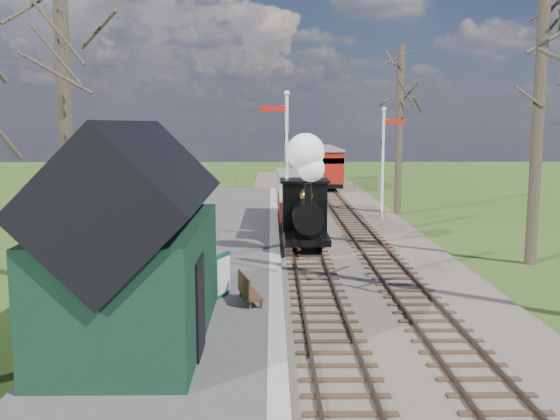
% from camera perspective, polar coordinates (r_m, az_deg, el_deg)
% --- Properties ---
extents(distant_hills, '(114.40, 48.00, 22.02)m').
position_cam_1_polar(distant_hills, '(76.76, 1.30, -8.02)').
color(distant_hills, '#385B23').
rests_on(distant_hills, ground).
extents(ballast_bed, '(8.00, 60.00, 0.10)m').
position_cam_1_polar(ballast_bed, '(31.86, 3.94, -0.86)').
color(ballast_bed, brown).
rests_on(ballast_bed, ground).
extents(track_near, '(1.60, 60.00, 0.15)m').
position_cam_1_polar(track_near, '(31.77, 1.61, -0.78)').
color(track_near, brown).
rests_on(track_near, ground).
extents(track_far, '(1.60, 60.00, 0.15)m').
position_cam_1_polar(track_far, '(31.98, 6.27, -0.76)').
color(track_far, brown).
rests_on(track_far, ground).
extents(platform, '(5.00, 44.00, 0.20)m').
position_cam_1_polar(platform, '(23.97, -6.00, -3.70)').
color(platform, '#474442').
rests_on(platform, ground).
extents(coping_strip, '(0.40, 44.00, 0.21)m').
position_cam_1_polar(coping_strip, '(23.86, -0.49, -3.69)').
color(coping_strip, '#B2AD9E').
rests_on(coping_strip, ground).
extents(station_shed, '(3.25, 6.30, 4.78)m').
position_cam_1_polar(station_shed, '(13.95, -13.13, -3.23)').
color(station_shed, black).
rests_on(station_shed, platform).
extents(semaphore_near, '(1.22, 0.24, 6.22)m').
position_cam_1_polar(semaphore_near, '(25.41, 0.46, 5.02)').
color(semaphore_near, silver).
rests_on(semaphore_near, ground).
extents(semaphore_far, '(1.22, 0.24, 5.72)m').
position_cam_1_polar(semaphore_far, '(31.92, 9.53, 5.03)').
color(semaphore_far, silver).
rests_on(semaphore_far, ground).
extents(bare_trees, '(15.51, 22.39, 12.00)m').
position_cam_1_polar(bare_trees, '(19.65, 7.05, 8.73)').
color(bare_trees, '#382D23').
rests_on(bare_trees, ground).
extents(fence_line, '(12.60, 0.08, 1.00)m').
position_cam_1_polar(fence_line, '(45.61, 1.26, 2.45)').
color(fence_line, slate).
rests_on(fence_line, ground).
extents(locomotive, '(1.75, 4.08, 4.37)m').
position_cam_1_polar(locomotive, '(23.95, 2.35, 1.00)').
color(locomotive, black).
rests_on(locomotive, ground).
extents(coach, '(2.04, 7.00, 2.15)m').
position_cam_1_polar(coach, '(30.03, 1.74, 1.38)').
color(coach, black).
rests_on(coach, ground).
extents(red_carriage_a, '(2.34, 5.81, 2.47)m').
position_cam_1_polar(red_carriage_a, '(46.06, 4.11, 3.90)').
color(red_carriage_a, black).
rests_on(red_carriage_a, ground).
extents(red_carriage_b, '(2.34, 5.81, 2.47)m').
position_cam_1_polar(red_carriage_b, '(51.53, 3.60, 4.33)').
color(red_carriage_b, black).
rests_on(red_carriage_b, ground).
extents(sign_board, '(0.40, 0.78, 1.20)m').
position_cam_1_polar(sign_board, '(17.20, -5.29, -5.95)').
color(sign_board, '#0E432D').
rests_on(sign_board, platform).
extents(bench, '(0.72, 1.40, 0.77)m').
position_cam_1_polar(bench, '(16.65, -3.04, -7.25)').
color(bench, '#463019').
rests_on(bench, platform).
extents(person, '(0.33, 0.47, 1.23)m').
position_cam_1_polar(person, '(15.75, -7.80, -7.24)').
color(person, '#1A1C2F').
rests_on(person, platform).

